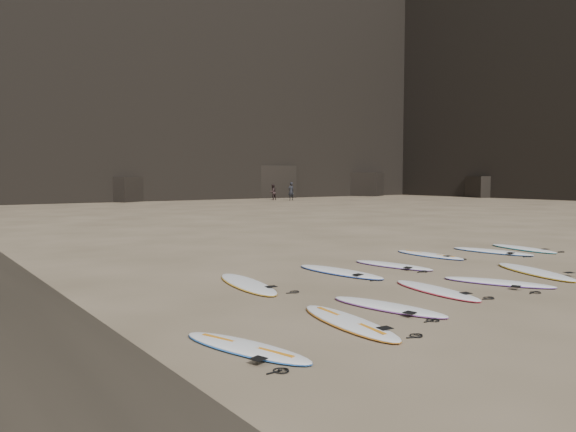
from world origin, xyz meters
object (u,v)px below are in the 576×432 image
person_b (273,192)px  surfboard_6 (340,271)px  surfboard_5 (247,283)px  surfboard_8 (429,255)px  surfboard_9 (492,251)px  surfboard_10 (523,248)px  surfboard_2 (436,290)px  surfboard_11 (246,347)px  surfboard_3 (498,282)px  surfboard_7 (393,265)px  surfboard_0 (349,322)px  surfboard_1 (388,306)px  person_a (291,191)px  surfboard_4 (534,271)px

person_b → surfboard_6: bearing=50.3°
surfboard_5 → surfboard_8: size_ratio=1.13×
surfboard_9 → surfboard_8: bearing=155.5°
surfboard_10 → person_b: (14.83, 36.82, 0.75)m
surfboard_2 → surfboard_9: size_ratio=0.92×
surfboard_11 → person_b: bearing=39.6°
surfboard_3 → surfboard_7: size_ratio=1.01×
surfboard_0 → person_b: size_ratio=1.59×
surfboard_6 → surfboard_3: bearing=-63.5°
surfboard_0 → surfboard_9: bearing=30.3°
surfboard_1 → surfboard_6: bearing=50.9°
surfboard_3 → surfboard_2: bearing=149.0°
surfboard_1 → person_a: 46.19m
surfboard_2 → person_b: bearing=68.3°
surfboard_1 → surfboard_0: bearing=-174.4°
surfboard_2 → person_a: bearing=66.0°
surfboard_4 → surfboard_7: size_ratio=1.16×
surfboard_3 → person_a: size_ratio=1.30×
surfboard_3 → surfboard_0: bearing=163.4°
surfboard_8 → person_b: person_b is taller
surfboard_10 → surfboard_1: bearing=-151.4°
surfboard_11 → surfboard_0: bearing=-11.0°
surfboard_6 → surfboard_11: bearing=-148.4°
surfboard_8 → person_b: size_ratio=1.51×
surfboard_10 → person_a: 38.76m
person_b → surfboard_3: bearing=54.4°
surfboard_6 → surfboard_8: bearing=4.0°
surfboard_2 → surfboard_7: surfboard_2 is taller
surfboard_6 → surfboard_7: size_ratio=1.15×
surfboard_0 → surfboard_9: size_ratio=0.98×
surfboard_4 → surfboard_6: surfboard_4 is taller
surfboard_2 → surfboard_6: (-0.16, 2.82, 0.01)m
surfboard_10 → surfboard_7: bearing=-170.6°
surfboard_1 → surfboard_11: bearing=178.2°
surfboard_8 → person_b: 40.50m
surfboard_5 → surfboard_6: surfboard_5 is taller
surfboard_7 → surfboard_2: bearing=-131.6°
surfboard_10 → person_b: bearing=77.5°
surfboard_10 → person_a: bearing=75.0°
surfboard_5 → person_b: bearing=64.7°
surfboard_6 → surfboard_5: bearing=174.6°
surfboard_11 → person_a: bearing=37.5°
surfboard_2 → surfboard_3: same height
surfboard_1 → surfboard_2: size_ratio=0.98×
surfboard_6 → surfboard_8: 4.19m
surfboard_7 → surfboard_1: bearing=-148.0°
surfboard_1 → surfboard_3: same height
surfboard_0 → person_a: (26.68, 38.98, 0.86)m
surfboard_2 → surfboard_5: bearing=143.0°
surfboard_0 → surfboard_10: (10.69, 3.69, -0.00)m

